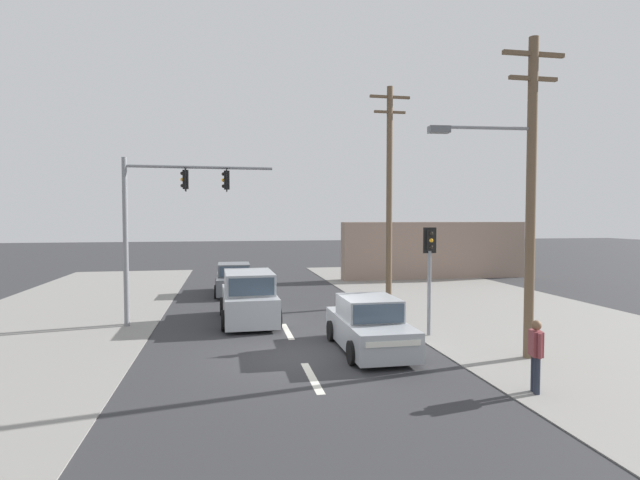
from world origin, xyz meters
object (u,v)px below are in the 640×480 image
at_px(traffic_signal_mast, 163,210).
at_px(sedan_oncoming_mid, 234,280).
at_px(suv_oncoming_near, 249,298).
at_px(utility_pole_midground_right, 389,192).
at_px(utility_pole_foreground_right, 526,187).
at_px(pedestrian_at_kerb, 536,352).
at_px(sedan_receding_far, 369,326).
at_px(pedestal_signal_right_kerb, 430,262).

xyz_separation_m(traffic_signal_mast, sedan_oncoming_mid, (2.57, 7.04, -3.44)).
relative_size(traffic_signal_mast, suv_oncoming_near, 1.31).
xyz_separation_m(utility_pole_midground_right, traffic_signal_mast, (-9.24, -2.36, -0.88)).
relative_size(utility_pole_foreground_right, pedestrian_at_kerb, 5.35).
relative_size(sedan_oncoming_mid, suv_oncoming_near, 0.93).
distance_m(utility_pole_midground_right, sedan_oncoming_mid, 9.23).
distance_m(utility_pole_foreground_right, sedan_oncoming_mid, 15.88).
distance_m(sedan_oncoming_mid, suv_oncoming_near, 7.05).
distance_m(utility_pole_foreground_right, sedan_receding_far, 5.84).
relative_size(pedestal_signal_right_kerb, sedan_receding_far, 0.84).
bearing_deg(utility_pole_midground_right, traffic_signal_mast, -165.69).
bearing_deg(pedestal_signal_right_kerb, traffic_signal_mast, 159.25).
bearing_deg(traffic_signal_mast, pedestal_signal_right_kerb, -20.75).
height_order(traffic_signal_mast, suv_oncoming_near, traffic_signal_mast).
bearing_deg(utility_pole_foreground_right, pedestrian_at_kerb, -117.75).
xyz_separation_m(utility_pole_foreground_right, pedestrian_at_kerb, (-1.34, -2.54, -3.79)).
bearing_deg(sedan_oncoming_mid, pedestrian_at_kerb, -68.31).
relative_size(pedestal_signal_right_kerb, sedan_oncoming_mid, 0.84).
xyz_separation_m(pedestal_signal_right_kerb, pedestrian_at_kerb, (0.15, -5.52, -1.49)).
height_order(utility_pole_midground_right, pedestal_signal_right_kerb, utility_pole_midground_right).
bearing_deg(sedan_oncoming_mid, utility_pole_foreground_right, -60.16).
xyz_separation_m(utility_pole_midground_right, sedan_oncoming_mid, (-6.67, 4.69, -4.32)).
bearing_deg(pedestrian_at_kerb, traffic_signal_mast, 135.17).
xyz_separation_m(sedan_oncoming_mid, pedestrian_at_kerb, (6.31, -15.87, 0.22)).
relative_size(pedestal_signal_right_kerb, suv_oncoming_near, 0.78).
bearing_deg(sedan_receding_far, sedan_oncoming_mid, 107.65).
distance_m(suv_oncoming_near, sedan_receding_far, 5.71).
bearing_deg(utility_pole_foreground_right, utility_pole_midground_right, 96.43).
relative_size(sedan_oncoming_mid, pedestrian_at_kerb, 2.60).
height_order(traffic_signal_mast, pedestrian_at_kerb, traffic_signal_mast).
xyz_separation_m(pedestal_signal_right_kerb, sedan_oncoming_mid, (-6.16, 10.35, -1.71)).
xyz_separation_m(traffic_signal_mast, sedan_receding_far, (6.29, -4.66, -3.44)).
relative_size(sedan_receding_far, pedestrian_at_kerb, 2.61).
distance_m(utility_pole_foreground_right, utility_pole_midground_right, 8.70).
height_order(utility_pole_foreground_right, suv_oncoming_near, utility_pole_foreground_right).
xyz_separation_m(traffic_signal_mast, pedestal_signal_right_kerb, (8.73, -3.31, -1.73)).
bearing_deg(sedan_oncoming_mid, sedan_receding_far, -72.35).
relative_size(utility_pole_foreground_right, pedestal_signal_right_kerb, 2.45).
xyz_separation_m(utility_pole_foreground_right, suv_oncoming_near, (-7.21, 6.29, -3.83)).
bearing_deg(utility_pole_midground_right, utility_pole_foreground_right, -83.57).
height_order(suv_oncoming_near, sedan_receding_far, suv_oncoming_near).
relative_size(utility_pole_midground_right, sedan_receding_far, 2.25).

